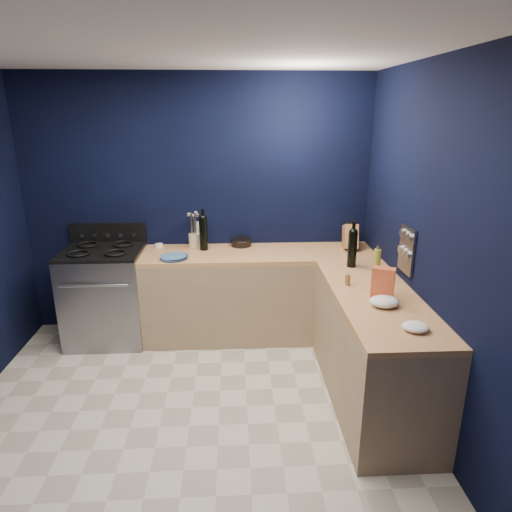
{
  "coord_description": "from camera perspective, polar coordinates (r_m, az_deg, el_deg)",
  "views": [
    {
      "loc": [
        0.35,
        -2.84,
        2.25
      ],
      "look_at": [
        0.55,
        1.0,
        1.0
      ],
      "focal_mm": 31.75,
      "sensor_mm": 36.0,
      "label": 1
    }
  ],
  "objects": [
    {
      "name": "floor",
      "position": [
        3.64,
        -8.39,
        -20.54
      ],
      "size": [
        3.5,
        3.5,
        0.02
      ],
      "primitive_type": "cube",
      "color": "beige",
      "rests_on": "ground"
    },
    {
      "name": "ceiling",
      "position": [
        2.88,
        -10.98,
        24.91
      ],
      "size": [
        3.5,
        3.5,
        0.02
      ],
      "primitive_type": "cube",
      "color": "silver",
      "rests_on": "ground"
    },
    {
      "name": "wall_back",
      "position": [
        4.71,
        -7.23,
        6.24
      ],
      "size": [
        3.5,
        0.02,
        2.6
      ],
      "primitive_type": "cube",
      "color": "black",
      "rests_on": "ground"
    },
    {
      "name": "wall_right",
      "position": [
        3.31,
        22.41,
        -0.08
      ],
      "size": [
        0.02,
        3.5,
        2.6
      ],
      "primitive_type": "cube",
      "color": "black",
      "rests_on": "ground"
    },
    {
      "name": "wall_front",
      "position": [
        1.48,
        -17.39,
        -23.0
      ],
      "size": [
        3.5,
        0.02,
        2.6
      ],
      "primitive_type": "cube",
      "color": "black",
      "rests_on": "ground"
    },
    {
      "name": "cab_back",
      "position": [
        4.65,
        0.34,
        -5.02
      ],
      "size": [
        2.3,
        0.63,
        0.86
      ],
      "primitive_type": "cube",
      "color": "tan",
      "rests_on": "floor"
    },
    {
      "name": "top_back",
      "position": [
        4.49,
        0.35,
        0.27
      ],
      "size": [
        2.3,
        0.63,
        0.04
      ],
      "primitive_type": "cube",
      "color": "#9C6131",
      "rests_on": "cab_back"
    },
    {
      "name": "cab_right",
      "position": [
        3.77,
        14.42,
        -11.45
      ],
      "size": [
        0.63,
        1.67,
        0.86
      ],
      "primitive_type": "cube",
      "color": "tan",
      "rests_on": "floor"
    },
    {
      "name": "top_right",
      "position": [
        3.58,
        14.98,
        -5.15
      ],
      "size": [
        0.63,
        1.67,
        0.04
      ],
      "primitive_type": "cube",
      "color": "#9C6131",
      "rests_on": "cab_right"
    },
    {
      "name": "gas_range",
      "position": [
        4.79,
        -18.31,
        -4.87
      ],
      "size": [
        0.76,
        0.66,
        0.92
      ],
      "primitive_type": "cube",
      "color": "gray",
      "rests_on": "floor"
    },
    {
      "name": "oven_door",
      "position": [
        4.52,
        -19.3,
        -6.53
      ],
      "size": [
        0.59,
        0.02,
        0.42
      ],
      "primitive_type": "cube",
      "color": "black",
      "rests_on": "gas_range"
    },
    {
      "name": "cooktop",
      "position": [
        4.63,
        -18.88,
        0.55
      ],
      "size": [
        0.76,
        0.66,
        0.03
      ],
      "primitive_type": "cube",
      "color": "black",
      "rests_on": "gas_range"
    },
    {
      "name": "backguard",
      "position": [
        4.88,
        -18.09,
        2.78
      ],
      "size": [
        0.76,
        0.06,
        0.2
      ],
      "primitive_type": "cube",
      "color": "black",
      "rests_on": "gas_range"
    },
    {
      "name": "spice_panel",
      "position": [
        3.81,
        18.46,
        0.76
      ],
      "size": [
        0.02,
        0.28,
        0.38
      ],
      "primitive_type": "cube",
      "color": "gray",
      "rests_on": "wall_right"
    },
    {
      "name": "wall_outlet",
      "position": [
        4.73,
        -7.14,
        3.58
      ],
      "size": [
        0.09,
        0.02,
        0.13
      ],
      "primitive_type": "cube",
      "color": "white",
      "rests_on": "wall_back"
    },
    {
      "name": "plate_stack",
      "position": [
        4.34,
        -10.35,
        -0.16
      ],
      "size": [
        0.3,
        0.3,
        0.03
      ],
      "primitive_type": "cylinder",
      "rotation": [
        0.0,
        0.0,
        -0.22
      ],
      "color": "#3A618C",
      "rests_on": "top_back"
    },
    {
      "name": "ramekin",
      "position": [
        4.76,
        -12.13,
        1.33
      ],
      "size": [
        0.09,
        0.09,
        0.03
      ],
      "primitive_type": "cylinder",
      "rotation": [
        0.0,
        0.0,
        -0.08
      ],
      "color": "white",
      "rests_on": "top_back"
    },
    {
      "name": "utensil_crock",
      "position": [
        4.67,
        -7.77,
        1.96
      ],
      "size": [
        0.12,
        0.12,
        0.14
      ],
      "primitive_type": "cylinder",
      "rotation": [
        0.0,
        0.0,
        -0.09
      ],
      "color": "#F3DFC6",
      "rests_on": "top_back"
    },
    {
      "name": "wine_bottle_back",
      "position": [
        4.54,
        -6.64,
        2.82
      ],
      "size": [
        0.09,
        0.09,
        0.33
      ],
      "primitive_type": "cylinder",
      "rotation": [
        0.0,
        0.0,
        0.11
      ],
      "color": "black",
      "rests_on": "top_back"
    },
    {
      "name": "lemon_basket",
      "position": [
        4.68,
        -1.87,
        1.76
      ],
      "size": [
        0.21,
        0.21,
        0.08
      ],
      "primitive_type": "cylinder",
      "rotation": [
        0.0,
        0.0,
        0.03
      ],
      "color": "black",
      "rests_on": "top_back"
    },
    {
      "name": "knife_block",
      "position": [
        4.66,
        11.78,
        2.37
      ],
      "size": [
        0.16,
        0.3,
        0.3
      ],
      "primitive_type": "cube",
      "rotation": [
        -0.31,
        0.0,
        -0.1
      ],
      "color": "#9C6538",
      "rests_on": "top_back"
    },
    {
      "name": "wine_bottle_right",
      "position": [
        4.11,
        12.04,
        0.87
      ],
      "size": [
        0.1,
        0.1,
        0.33
      ],
      "primitive_type": "cylinder",
      "rotation": [
        0.0,
        0.0,
        -0.2
      ],
      "color": "black",
      "rests_on": "top_right"
    },
    {
      "name": "oil_bottle",
      "position": [
        3.9,
        14.97,
        -0.94
      ],
      "size": [
        0.07,
        0.07,
        0.25
      ],
      "primitive_type": "cylinder",
      "rotation": [
        0.0,
        0.0,
        -0.17
      ],
      "color": "olive",
      "rests_on": "top_right"
    },
    {
      "name": "spice_jar_near",
      "position": [
        3.71,
        11.45,
        -2.95
      ],
      "size": [
        0.05,
        0.05,
        0.09
      ],
      "primitive_type": "cylinder",
      "rotation": [
        0.0,
        0.0,
        -0.32
      ],
      "color": "olive",
      "rests_on": "top_right"
    },
    {
      "name": "spice_jar_far",
      "position": [
        3.87,
        15.63,
        -2.45
      ],
      "size": [
        0.05,
        0.05,
        0.08
      ],
      "primitive_type": "cylinder",
      "rotation": [
        0.0,
        0.0,
        0.17
      ],
      "color": "olive",
      "rests_on": "top_right"
    },
    {
      "name": "crouton_bag",
      "position": [
        3.49,
        15.69,
        -3.33
      ],
      "size": [
        0.18,
        0.14,
        0.24
      ],
      "primitive_type": "cube",
      "rotation": [
        0.0,
        0.0,
        -0.42
      ],
      "color": "red",
      "rests_on": "top_right"
    },
    {
      "name": "towel_front",
      "position": [
        3.38,
        15.83,
        -5.54
      ],
      "size": [
        0.23,
        0.2,
        0.07
      ],
      "primitive_type": "ellipsoid",
      "rotation": [
        0.0,
        0.0,
        -0.11
      ],
      "color": "white",
      "rests_on": "top_right"
    },
    {
      "name": "towel_end",
      "position": [
        3.1,
        19.46,
        -8.41
      ],
      "size": [
        0.19,
        0.17,
        0.05
      ],
      "primitive_type": "ellipsoid",
      "rotation": [
        0.0,
        0.0,
        0.1
      ],
      "color": "white",
      "rests_on": "top_right"
    }
  ]
}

